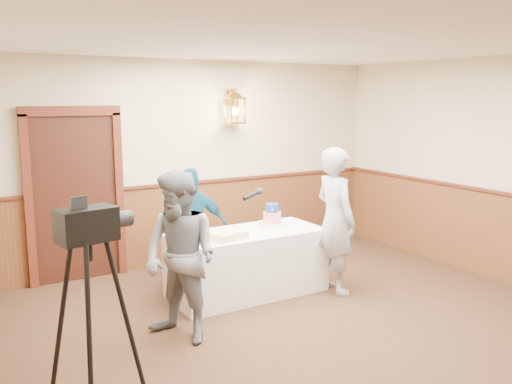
% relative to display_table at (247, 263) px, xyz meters
% --- Properties ---
extents(ground, '(7.00, 7.00, 0.00)m').
position_rel_display_table_xyz_m(ground, '(0.01, -1.90, -0.38)').
color(ground, '#321C13').
rests_on(ground, ground).
extents(room_shell, '(6.02, 7.02, 2.81)m').
position_rel_display_table_xyz_m(room_shell, '(-0.04, -1.45, 1.15)').
color(room_shell, beige).
rests_on(room_shell, ground).
extents(display_table, '(1.80, 0.80, 0.75)m').
position_rel_display_table_xyz_m(display_table, '(0.00, 0.00, 0.00)').
color(display_table, white).
rests_on(display_table, ground).
extents(tiered_cake, '(0.34, 0.34, 0.28)m').
position_rel_display_table_xyz_m(tiered_cake, '(0.38, 0.07, 0.49)').
color(tiered_cake, '#FFF4C5').
rests_on(tiered_cake, display_table).
extents(sheet_cake_yellow, '(0.44, 0.37, 0.08)m').
position_rel_display_table_xyz_m(sheet_cake_yellow, '(-0.34, -0.16, 0.42)').
color(sheet_cake_yellow, '#D7D080').
rests_on(sheet_cake_yellow, display_table).
extents(sheet_cake_green, '(0.38, 0.34, 0.07)m').
position_rel_display_table_xyz_m(sheet_cake_green, '(-0.72, 0.13, 0.41)').
color(sheet_cake_green, '#92C38A').
rests_on(sheet_cake_green, display_table).
extents(interviewer, '(1.57, 0.98, 1.63)m').
position_rel_display_table_xyz_m(interviewer, '(-1.15, -0.75, 0.44)').
color(interviewer, slate).
rests_on(interviewer, ground).
extents(baker, '(0.43, 0.64, 1.73)m').
position_rel_display_table_xyz_m(baker, '(0.93, -0.46, 0.49)').
color(baker, '#97969C').
rests_on(baker, ground).
extents(assistant_p, '(0.92, 0.60, 1.45)m').
position_rel_display_table_xyz_m(assistant_p, '(-0.42, 0.62, 0.35)').
color(assistant_p, navy).
rests_on(assistant_p, ground).
extents(tv_camera_rig, '(0.62, 0.57, 1.57)m').
position_rel_display_table_xyz_m(tv_camera_rig, '(-2.21, -1.70, 0.33)').
color(tv_camera_rig, black).
rests_on(tv_camera_rig, ground).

